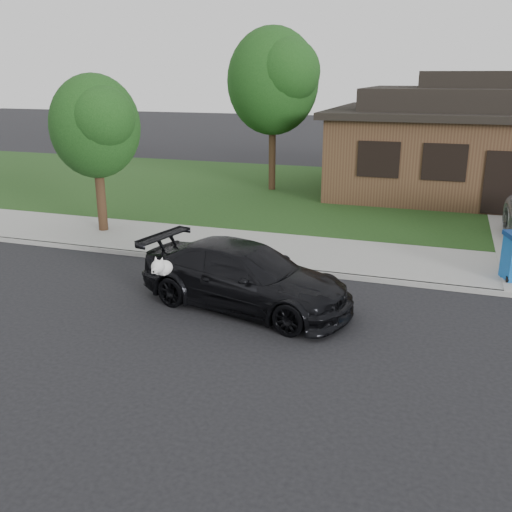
% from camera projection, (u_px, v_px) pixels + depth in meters
% --- Properties ---
extents(ground, '(120.00, 120.00, 0.00)m').
position_uv_depth(ground, '(298.00, 338.00, 10.52)').
color(ground, black).
rests_on(ground, ground).
extents(sidewalk, '(60.00, 3.00, 0.12)m').
position_uv_depth(sidewalk, '(346.00, 257.00, 15.02)').
color(sidewalk, gray).
rests_on(sidewalk, ground).
extents(curb, '(60.00, 0.12, 0.12)m').
position_uv_depth(curb, '(335.00, 275.00, 13.66)').
color(curb, gray).
rests_on(curb, ground).
extents(lawn, '(60.00, 13.00, 0.13)m').
position_uv_depth(lawn, '(382.00, 198.00, 22.24)').
color(lawn, '#193814').
rests_on(lawn, ground).
extents(sedan, '(4.88, 2.80, 1.33)m').
position_uv_depth(sedan, '(245.00, 276.00, 11.78)').
color(sedan, black).
rests_on(sedan, ground).
extents(house, '(12.60, 8.60, 4.65)m').
position_uv_depth(house, '(496.00, 142.00, 22.20)').
color(house, '#422B1C').
rests_on(house, ground).
extents(tree_0, '(3.78, 3.60, 6.34)m').
position_uv_depth(tree_0, '(276.00, 79.00, 22.10)').
color(tree_0, '#332114').
rests_on(tree_0, ground).
extents(tree_2, '(2.73, 2.60, 4.59)m').
position_uv_depth(tree_2, '(97.00, 125.00, 16.38)').
color(tree_2, '#332114').
rests_on(tree_2, ground).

